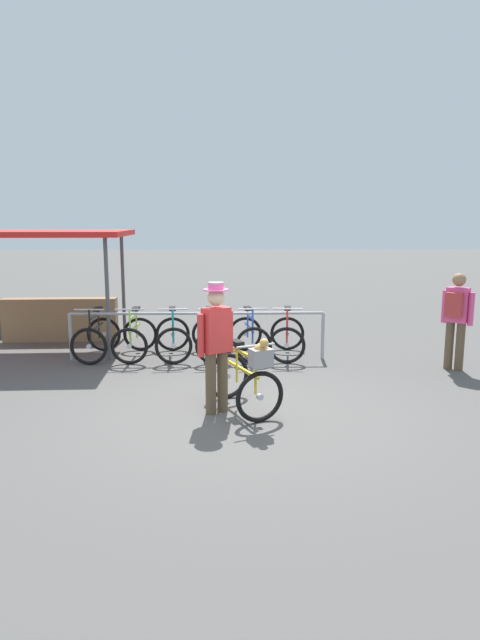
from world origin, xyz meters
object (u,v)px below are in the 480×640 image
Objects in this scene: person_with_featured_bike at (216,342)px; pedestrian_with_backpack at (456,315)px; racked_bike_black at (97,338)px; featured_bicycle at (247,377)px; racked_bike_blue at (249,337)px; market_stall at (52,276)px; racked_bike_white at (211,338)px; racked_bike_lime at (135,338)px; racked_bike_red at (287,337)px; racked_bike_teal at (173,338)px.

person_with_featured_bike is 4.43m from pedestrian_with_backpack.
racked_bike_black is 0.65× the size of person_with_featured_bike.
racked_bike_blue is at bearing 87.09° from featured_bicycle.
person_with_featured_bike is at bearing -50.28° from market_stall.
featured_bicycle is at bearing -3.13° from person_with_featured_bike.
racked_bike_blue is 3.06m from person_with_featured_bike.
person_with_featured_bike is at bearing -100.40° from racked_bike_blue.
racked_bike_white is at bearing 100.43° from featured_bicycle.
featured_bicycle reaches higher than racked_bike_lime.
racked_bike_lime is 2.80m from racked_bike_red.
racked_bike_white is 1.00× the size of racked_bike_blue.
featured_bicycle is at bearing -150.54° from pedestrian_with_backpack.
market_stall is (-3.72, 4.03, 0.91)m from featured_bicycle.
racked_bike_white is 0.93× the size of featured_bicycle.
pedestrian_with_backpack is at bearing -19.60° from racked_bike_red.
pedestrian_with_backpack reaches higher than racked_bike_lime.
racked_bike_lime is 1.40m from racked_bike_white.
racked_bike_teal is 1.00× the size of racked_bike_white.
racked_bike_teal is at bearing 179.96° from racked_bike_blue.
racked_bike_white is at bearing 93.04° from person_with_featured_bike.
racked_bike_teal is at bearing -0.04° from racked_bike_lime.
market_stall is (-3.17, 1.05, 1.03)m from racked_bike_white.
racked_bike_lime is 0.66× the size of person_with_featured_bike.
person_with_featured_bike is (-0.39, 0.02, 0.46)m from featured_bicycle.
racked_bike_teal is 4.94m from pedestrian_with_backpack.
person_with_featured_bike is at bearing -86.96° from racked_bike_white.
racked_bike_blue is 3.59m from pedestrian_with_backpack.
racked_bike_white is at bearing -0.04° from racked_bike_lime.
racked_bike_black is at bearing 171.14° from pedestrian_with_backpack.
racked_bike_teal is at bearing 112.73° from featured_bicycle.
person_with_featured_bike is (1.56, -2.96, 0.58)m from racked_bike_lime.
racked_bike_lime is 0.96× the size of racked_bike_white.
racked_bike_teal is 3.14m from person_with_featured_bike.
racked_bike_blue is 0.70m from racked_bike_red.
pedestrian_with_backpack is (3.96, 1.99, -0.01)m from person_with_featured_bike.
racked_bike_lime is at bearing -30.62° from market_stall.
pedestrian_with_backpack reaches higher than featured_bicycle.
featured_bicycle is at bearing -92.91° from racked_bike_blue.
market_stall reaches higher than racked_bike_red.
featured_bicycle reaches higher than racked_bike_black.
racked_bike_lime and racked_bike_red have the same top height.
racked_bike_lime is at bearing -0.04° from racked_bike_black.
market_stall is at bearing 164.82° from racked_bike_blue.
market_stall reaches higher than racked_bike_lime.
market_stall is at bearing 157.00° from racked_bike_teal.
pedestrian_with_backpack is at bearing 29.46° from featured_bicycle.
pedestrian_with_backpack is at bearing -8.86° from racked_bike_black.
featured_bicycle is 0.77× the size of pedestrian_with_backpack.
market_stall is at bearing 161.68° from racked_bike_white.
featured_bicycle is at bearing -48.39° from racked_bike_black.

